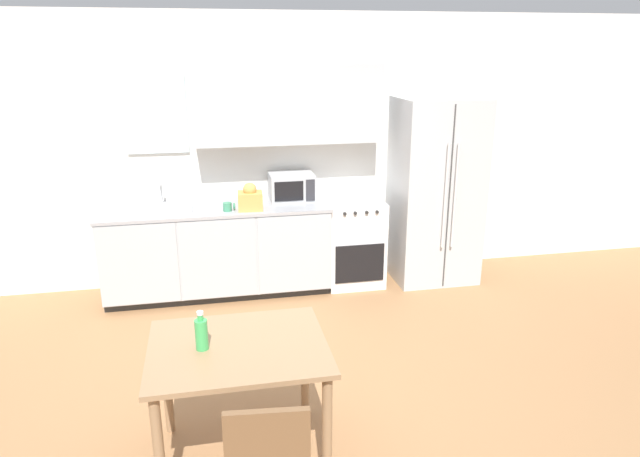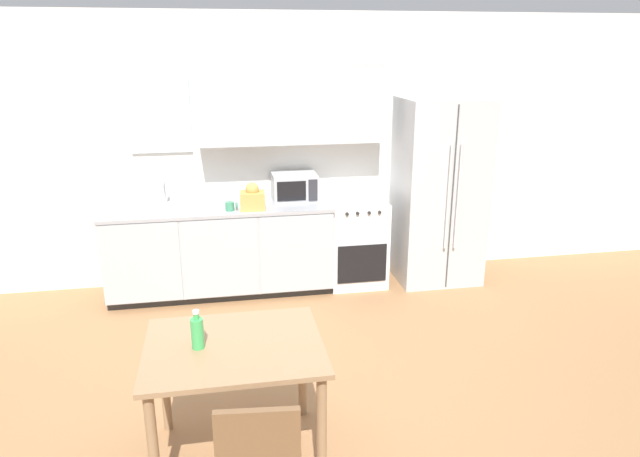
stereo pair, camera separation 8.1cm
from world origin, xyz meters
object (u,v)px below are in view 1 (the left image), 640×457
coffee_mug (228,207)px  dining_table (239,364)px  oven_range (352,241)px  refrigerator (435,191)px  microwave (292,187)px  drink_bottle (201,333)px

coffee_mug → dining_table: 2.33m
oven_range → refrigerator: 1.00m
oven_range → coffee_mug: bearing=-171.0°
refrigerator → dining_table: bearing=-131.6°
microwave → drink_bottle: bearing=-109.2°
oven_range → drink_bottle: drink_bottle is taller
refrigerator → drink_bottle: size_ratio=8.22×
microwave → drink_bottle: size_ratio=1.92×
drink_bottle → coffee_mug: bearing=83.6°
refrigerator → coffee_mug: (-2.13, -0.16, -0.01)m
microwave → refrigerator: bearing=-5.2°
dining_table → refrigerator: bearing=48.4°
drink_bottle → oven_range: bearing=58.8°
dining_table → microwave: bearing=74.7°
oven_range → drink_bottle: size_ratio=3.86×
refrigerator → microwave: bearing=174.8°
coffee_mug → drink_bottle: 2.32m
oven_range → dining_table: oven_range is taller
coffee_mug → drink_bottle: size_ratio=0.49×
refrigerator → dining_table: size_ratio=1.88×
refrigerator → drink_bottle: 3.43m
dining_table → drink_bottle: drink_bottle is taller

